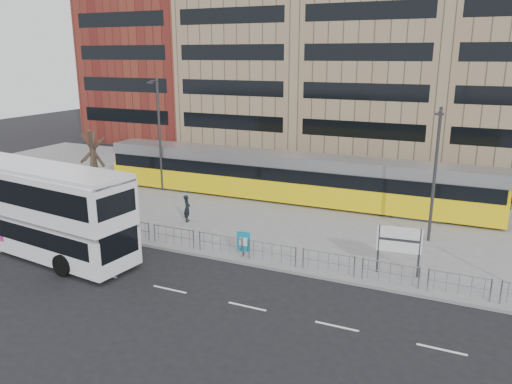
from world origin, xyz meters
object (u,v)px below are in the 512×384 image
at_px(station_sign, 399,242).
at_px(ad_panel, 244,242).
at_px(double_decker_bus, 37,206).
at_px(tram, 288,177).
at_px(lamp_post_west, 159,131).
at_px(bare_tree, 91,127).
at_px(traffic_light_west, 129,200).
at_px(lamp_post_east, 435,170).
at_px(pedestrian, 187,208).

distance_m(station_sign, ad_panel, 7.98).
relative_size(double_decker_bus, tram, 0.43).
distance_m(lamp_post_west, bare_tree, 5.05).
height_order(tram, traffic_light_west, tram).
bearing_deg(tram, lamp_post_east, -24.53).
bearing_deg(traffic_light_west, bare_tree, 167.60).
bearing_deg(traffic_light_west, lamp_post_west, 135.76).
xyz_separation_m(lamp_post_west, bare_tree, (-3.36, -3.73, 0.56)).
height_order(lamp_post_west, lamp_post_east, lamp_post_west).
bearing_deg(station_sign, lamp_post_west, 150.51).
xyz_separation_m(station_sign, bare_tree, (-22.97, 4.75, 3.60)).
bearing_deg(station_sign, ad_panel, -178.89).
height_order(pedestrian, bare_tree, bare_tree).
height_order(ad_panel, lamp_post_west, lamp_post_west).
bearing_deg(double_decker_bus, lamp_post_west, 101.75).
xyz_separation_m(double_decker_bus, station_sign, (18.49, 4.75, -0.82)).
bearing_deg(bare_tree, tram, 21.66).
height_order(pedestrian, lamp_post_east, lamp_post_east).
height_order(ad_panel, lamp_post_east, lamp_post_east).
bearing_deg(traffic_light_west, pedestrian, 75.35).
height_order(double_decker_bus, station_sign, double_decker_bus).
bearing_deg(traffic_light_west, ad_panel, 17.08).
bearing_deg(lamp_post_west, bare_tree, -132.00).
xyz_separation_m(double_decker_bus, traffic_light_west, (2.58, 4.55, -0.55)).
bearing_deg(station_sign, tram, 127.46).
distance_m(double_decker_bus, pedestrian, 9.04).
xyz_separation_m(tram, bare_tree, (-13.39, -5.32, 3.57)).
xyz_separation_m(double_decker_bus, lamp_post_east, (19.42, 10.22, 1.70)).
bearing_deg(lamp_post_east, bare_tree, -178.27).
xyz_separation_m(double_decker_bus, bare_tree, (-4.48, 9.50, 2.78)).
distance_m(tram, bare_tree, 14.84).
relative_size(lamp_post_east, bare_tree, 1.02).
bearing_deg(pedestrian, traffic_light_west, 121.06).
bearing_deg(double_decker_bus, tram, 65.87).
xyz_separation_m(lamp_post_east, bare_tree, (-23.90, -0.72, 1.08)).
relative_size(double_decker_bus, ad_panel, 9.14).
distance_m(tram, station_sign, 13.90).
bearing_deg(lamp_post_west, traffic_light_west, -66.94).
distance_m(ad_panel, traffic_light_west, 8.17).
distance_m(pedestrian, traffic_light_west, 3.84).
relative_size(tram, lamp_post_west, 3.37).
height_order(tram, bare_tree, bare_tree).
bearing_deg(pedestrian, lamp_post_west, 24.25).
height_order(double_decker_bus, ad_panel, double_decker_bus).
height_order(double_decker_bus, bare_tree, bare_tree).
relative_size(traffic_light_west, lamp_post_east, 0.40).
bearing_deg(ad_panel, lamp_post_west, 134.35).
height_order(tram, ad_panel, tram).
bearing_deg(tram, bare_tree, -159.25).
height_order(pedestrian, traffic_light_west, traffic_light_west).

